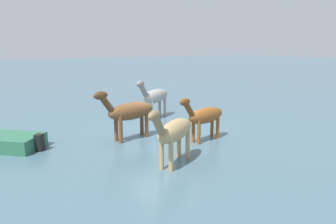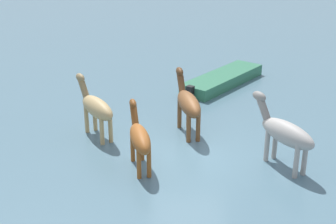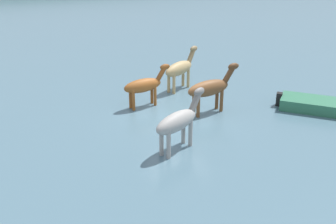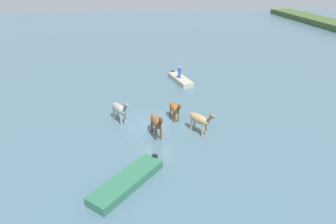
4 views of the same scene
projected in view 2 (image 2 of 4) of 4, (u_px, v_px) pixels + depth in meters
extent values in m
plane|color=#476675|center=(189.00, 152.00, 15.13)|extent=(149.54, 149.54, 0.00)
ellipsoid|color=tan|center=(97.00, 108.00, 15.78)|extent=(1.95, 1.55, 0.66)
cylinder|color=tan|center=(86.00, 118.00, 16.35)|extent=(0.14, 0.14, 1.08)
cylinder|color=tan|center=(95.00, 116.00, 16.51)|extent=(0.14, 0.14, 1.08)
cylinder|color=tan|center=(102.00, 129.00, 15.45)|extent=(0.14, 0.14, 1.08)
cylinder|color=tan|center=(110.00, 127.00, 15.61)|extent=(0.14, 0.14, 1.08)
cylinder|color=olive|center=(83.00, 87.00, 16.41)|extent=(0.62, 0.52, 0.72)
ellipsoid|color=olive|center=(80.00, 78.00, 16.46)|extent=(0.57, 0.48, 0.29)
ellipsoid|color=brown|center=(140.00, 139.00, 13.75)|extent=(1.87, 0.91, 0.61)
cylinder|color=brown|center=(133.00, 146.00, 14.40)|extent=(0.13, 0.13, 0.99)
cylinder|color=brown|center=(142.00, 145.00, 14.46)|extent=(0.13, 0.13, 0.99)
cylinder|color=brown|center=(139.00, 163.00, 13.43)|extent=(0.13, 0.13, 0.99)
cylinder|color=brown|center=(149.00, 162.00, 13.49)|extent=(0.13, 0.13, 0.99)
cylinder|color=brown|center=(134.00, 114.00, 14.46)|extent=(0.58, 0.32, 0.66)
ellipsoid|color=brown|center=(133.00, 104.00, 14.53)|extent=(0.53, 0.31, 0.27)
ellipsoid|color=#9E9993|center=(287.00, 133.00, 13.78)|extent=(2.06, 1.54, 0.68)
cylinder|color=#9E9993|center=(267.00, 144.00, 14.39)|extent=(0.15, 0.15, 1.12)
cylinder|color=#9E9993|center=(275.00, 142.00, 14.55)|extent=(0.15, 0.15, 1.12)
cylinder|color=#9E9993|center=(296.00, 160.00, 13.43)|extent=(0.15, 0.15, 1.12)
cylinder|color=#9E9993|center=(305.00, 157.00, 13.59)|extent=(0.15, 0.15, 1.12)
cylinder|color=slate|center=(263.00, 108.00, 14.46)|extent=(0.66, 0.52, 0.75)
ellipsoid|color=slate|center=(259.00, 96.00, 14.52)|extent=(0.60, 0.48, 0.30)
ellipsoid|color=brown|center=(189.00, 104.00, 15.98)|extent=(2.11, 1.01, 0.68)
cylinder|color=brown|center=(180.00, 113.00, 16.71)|extent=(0.15, 0.15, 1.12)
cylinder|color=brown|center=(188.00, 112.00, 16.78)|extent=(0.15, 0.15, 1.12)
cylinder|color=brown|center=(189.00, 127.00, 15.61)|extent=(0.15, 0.15, 1.12)
cylinder|color=brown|center=(198.00, 126.00, 15.68)|extent=(0.15, 0.15, 1.12)
cylinder|color=#50311A|center=(181.00, 82.00, 16.79)|extent=(0.66, 0.36, 0.75)
ellipsoid|color=#50311A|center=(180.00, 72.00, 16.87)|extent=(0.59, 0.35, 0.30)
cube|color=#2D6B4C|center=(223.00, 81.00, 21.26)|extent=(4.53, 4.09, 0.64)
cube|color=black|center=(190.00, 94.00, 19.43)|extent=(0.36, 0.37, 0.69)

